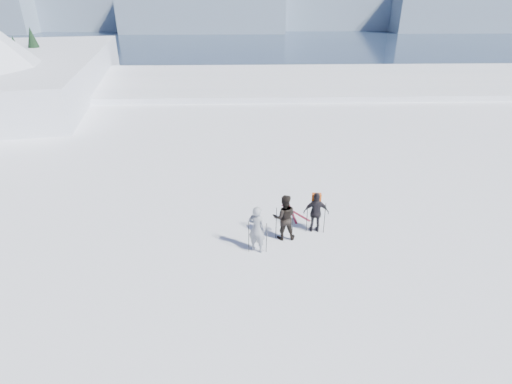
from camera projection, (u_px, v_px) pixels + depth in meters
lake_basin at (266, 145)px, 42.84m from camera, size 820.00×820.00×71.62m
far_mountain_range at (271, 6)px, 422.56m from camera, size 770.00×110.00×53.00m
near_ridge at (3, 122)px, 40.09m from camera, size 31.37×35.68×25.62m
skier_grey at (257, 229)px, 13.93m from camera, size 0.77×0.67×1.78m
skier_dark at (284, 217)px, 14.65m from camera, size 0.88×0.69×1.79m
skier_pack at (316, 212)px, 15.12m from camera, size 0.99×0.49×1.64m
backpack at (318, 185)px, 14.87m from camera, size 0.37×0.23×0.46m
ski_poles at (287, 226)px, 14.60m from camera, size 2.92×1.34×1.31m
skis_loose at (294, 213)px, 16.70m from camera, size 1.07×1.70×0.03m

